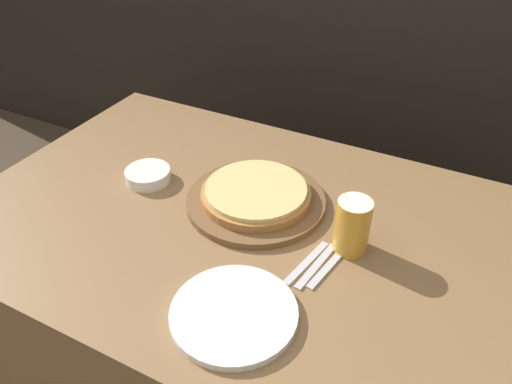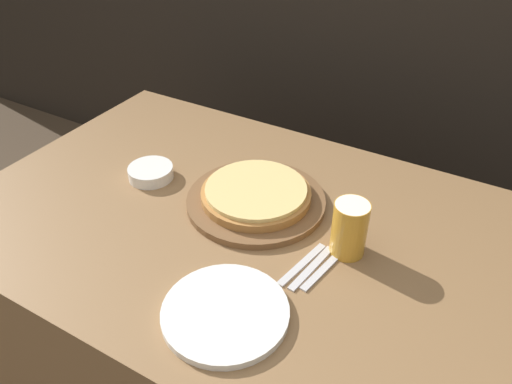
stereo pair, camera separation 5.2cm
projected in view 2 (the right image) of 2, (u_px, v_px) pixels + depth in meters
name	position (u px, v px, depth m)	size (l,w,h in m)	color
ground_plane	(243.00, 374.00, 1.77)	(12.00, 12.00, 0.00)	#473828
dining_table	(241.00, 306.00, 1.56)	(1.51, 1.01, 0.71)	olive
pizza_on_board	(256.00, 197.00, 1.38)	(0.39, 0.39, 0.06)	brown
beer_glass	(350.00, 227.00, 1.20)	(0.09, 0.09, 0.14)	gold
dinner_plate	(225.00, 312.00, 1.07)	(0.28, 0.28, 0.02)	white
side_bowl	(151.00, 172.00, 1.49)	(0.13, 0.13, 0.04)	white
fork	(302.00, 264.00, 1.20)	(0.05, 0.18, 0.00)	silver
dinner_knife	(311.00, 268.00, 1.19)	(0.04, 0.18, 0.00)	silver
spoon	(321.00, 272.00, 1.18)	(0.04, 0.15, 0.00)	silver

